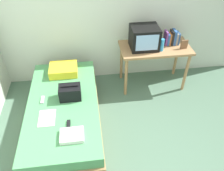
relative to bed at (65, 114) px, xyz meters
The scene contains 14 objects.
ground_plane 1.19m from the bed, 40.20° to the right, with size 8.00×8.00×0.00m, color #4C6B56.
wall_back 1.86m from the bed, 54.71° to the left, with size 5.20×0.10×2.60m, color silver.
bed is the anchor object (origin of this frame).
desk 1.79m from the bed, 28.71° to the left, with size 1.16×0.60×0.78m.
tv 1.72m from the bed, 32.35° to the left, with size 0.44×0.39×0.36m.
water_bottle 1.85m from the bed, 24.10° to the left, with size 0.07×0.07×0.20m, color #3399DB.
book_row 2.12m from the bed, 26.55° to the left, with size 0.23×0.16×0.24m.
picture_frame 2.18m from the bed, 20.21° to the left, with size 0.11×0.02×0.15m, color brown.
pillow 0.75m from the bed, 90.00° to the left, with size 0.44×0.36×0.13m, color yellow.
handbag 0.38m from the bed, 31.72° to the left, with size 0.30×0.20×0.22m.
magazine 0.42m from the bed, 123.42° to the right, with size 0.21×0.29×0.01m, color white.
remote_dark 0.52m from the bed, 77.98° to the right, with size 0.04×0.16×0.02m, color black.
remote_silver 0.39m from the bed, 166.43° to the left, with size 0.04×0.14×0.02m, color #B7B7BC.
folded_towel 0.70m from the bed, 77.52° to the right, with size 0.28×0.22×0.05m, color white.
Camera 1 is at (-0.50, -1.63, 2.70)m, focal length 36.84 mm.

